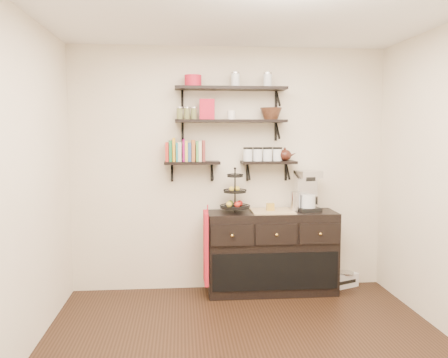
# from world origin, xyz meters

# --- Properties ---
(floor) EXTENTS (3.50, 3.50, 0.00)m
(floor) POSITION_xyz_m (0.00, 0.00, 0.00)
(floor) COLOR black
(floor) RESTS_ON ground
(ceiling) EXTENTS (3.50, 3.50, 0.02)m
(ceiling) POSITION_xyz_m (0.00, 0.00, 2.70)
(ceiling) COLOR white
(ceiling) RESTS_ON back_wall
(back_wall) EXTENTS (3.50, 0.02, 2.70)m
(back_wall) POSITION_xyz_m (0.00, 1.75, 1.35)
(back_wall) COLOR silver
(back_wall) RESTS_ON ground
(left_wall) EXTENTS (0.02, 3.50, 2.70)m
(left_wall) POSITION_xyz_m (-1.75, 0.00, 1.35)
(left_wall) COLOR silver
(left_wall) RESTS_ON ground
(shelf_top) EXTENTS (1.20, 0.27, 0.23)m
(shelf_top) POSITION_xyz_m (0.00, 1.62, 2.23)
(shelf_top) COLOR black
(shelf_top) RESTS_ON back_wall
(shelf_mid) EXTENTS (1.20, 0.27, 0.23)m
(shelf_mid) POSITION_xyz_m (0.00, 1.62, 1.88)
(shelf_mid) COLOR black
(shelf_mid) RESTS_ON back_wall
(shelf_low_left) EXTENTS (0.60, 0.25, 0.23)m
(shelf_low_left) POSITION_xyz_m (-0.42, 1.63, 1.43)
(shelf_low_left) COLOR black
(shelf_low_left) RESTS_ON back_wall
(shelf_low_right) EXTENTS (0.60, 0.25, 0.23)m
(shelf_low_right) POSITION_xyz_m (0.42, 1.63, 1.43)
(shelf_low_right) COLOR black
(shelf_low_right) RESTS_ON back_wall
(cookbooks) EXTENTS (0.43, 0.15, 0.26)m
(cookbooks) POSITION_xyz_m (-0.47, 1.63, 1.57)
(cookbooks) COLOR red
(cookbooks) RESTS_ON shelf_low_left
(glass_canisters) EXTENTS (0.43, 0.10, 0.13)m
(glass_canisters) POSITION_xyz_m (0.36, 1.63, 1.51)
(glass_canisters) COLOR silver
(glass_canisters) RESTS_ON shelf_low_right
(sideboard) EXTENTS (1.40, 0.50, 0.92)m
(sideboard) POSITION_xyz_m (0.44, 1.51, 0.45)
(sideboard) COLOR black
(sideboard) RESTS_ON floor
(fruit_stand) EXTENTS (0.32, 0.32, 0.47)m
(fruit_stand) POSITION_xyz_m (0.04, 1.52, 1.06)
(fruit_stand) COLOR black
(fruit_stand) RESTS_ON sideboard
(candle) EXTENTS (0.08, 0.08, 0.08)m
(candle) POSITION_xyz_m (0.42, 1.51, 0.96)
(candle) COLOR #A88126
(candle) RESTS_ON sideboard
(coffee_maker) EXTENTS (0.29, 0.29, 0.45)m
(coffee_maker) POSITION_xyz_m (0.84, 1.55, 1.11)
(coffee_maker) COLOR black
(coffee_maker) RESTS_ON sideboard
(thermal_carafe) EXTENTS (0.11, 0.11, 0.22)m
(thermal_carafe) POSITION_xyz_m (0.70, 1.49, 1.01)
(thermal_carafe) COLOR silver
(thermal_carafe) RESTS_ON sideboard
(apron) EXTENTS (0.04, 0.33, 0.76)m
(apron) POSITION_xyz_m (-0.29, 1.41, 0.55)
(apron) COLOR #B2131F
(apron) RESTS_ON sideboard
(radio) EXTENTS (0.32, 0.25, 0.17)m
(radio) POSITION_xyz_m (1.32, 1.63, 0.08)
(radio) COLOR silver
(radio) RESTS_ON floor
(recipe_box) EXTENTS (0.16, 0.07, 0.22)m
(recipe_box) POSITION_xyz_m (-0.26, 1.61, 2.01)
(recipe_box) COLOR #B4142B
(recipe_box) RESTS_ON shelf_mid
(walnut_bowl) EXTENTS (0.24, 0.24, 0.13)m
(walnut_bowl) POSITION_xyz_m (0.44, 1.61, 1.96)
(walnut_bowl) COLOR black
(walnut_bowl) RESTS_ON shelf_mid
(ramekins) EXTENTS (0.09, 0.09, 0.10)m
(ramekins) POSITION_xyz_m (0.01, 1.61, 1.95)
(ramekins) COLOR white
(ramekins) RESTS_ON shelf_mid
(teapot) EXTENTS (0.23, 0.19, 0.15)m
(teapot) POSITION_xyz_m (0.60, 1.63, 1.52)
(teapot) COLOR #361710
(teapot) RESTS_ON shelf_low_right
(red_pot) EXTENTS (0.18, 0.18, 0.12)m
(red_pot) POSITION_xyz_m (-0.41, 1.61, 2.31)
(red_pot) COLOR #B4142B
(red_pot) RESTS_ON shelf_top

